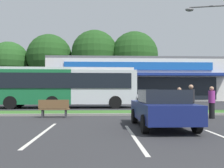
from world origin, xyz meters
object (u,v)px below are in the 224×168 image
Objects in this scene: car_1 at (162,108)px; pedestrian_near_bench at (179,102)px; city_bus at (65,86)px; car_2 at (148,96)px; pedestrian_by_pole at (212,102)px; car_0 at (64,96)px; pedestrian_mid at (191,102)px; bus_stop_bench at (54,108)px.

car_1 is 2.63× the size of pedestrian_near_bench.
car_2 is (7.94, 5.71, -0.99)m from city_bus.
car_1 is at bearing 160.77° from pedestrian_by_pole.
city_bus reaches higher than car_0.
pedestrian_mid is at bearing -37.40° from car_1.
bus_stop_bench is 14.94m from car_2.
car_1 is 4.46m from pedestrian_by_pole.
city_bus is 7.17× the size of pedestrian_near_bench.
bus_stop_bench is at bearing 52.27° from car_1.
city_bus reaches higher than pedestrian_mid.
pedestrian_by_pole is at bearing -44.32° from city_bus.
car_0 is 8.77m from car_2.
pedestrian_by_pole is (8.59, -8.00, -0.93)m from city_bus.
car_1 reaches higher than bus_stop_bench.
car_1 is at bearing 129.77° from pedestrian_mid.
car_0 reaches higher than car_2.
car_2 is at bearing 31.82° from pedestrian_by_pole.
pedestrian_mid reaches higher than car_1.
pedestrian_mid is (2.24, 2.93, 0.12)m from car_1.
car_2 is at bearing 3.15° from car_0.
city_bus reaches higher than car_2.
city_bus reaches higher than pedestrian_near_bench.
car_2 is (8.76, 0.48, -0.04)m from car_0.
city_bus is 12.20m from car_1.
car_0 is at bearing -176.85° from car_2.
city_bus is 2.62× the size of car_0.
car_2 is 13.74m from pedestrian_mid.
pedestrian_near_bench is (8.07, -12.12, -0.01)m from car_0.
pedestrian_near_bench is 0.92× the size of pedestrian_mid.
pedestrian_near_bench is at bearing -56.34° from car_0.
pedestrian_mid reaches higher than car_2.
pedestrian_mid is (-0.44, -13.74, 0.10)m from car_2.
city_bus is at bearing 25.64° from car_1.
bus_stop_bench is 0.97× the size of pedestrian_by_pole.
city_bus is 6.99× the size of pedestrian_by_pole.
pedestrian_by_pole is (3.33, 2.96, 0.07)m from car_1.
car_0 reaches higher than pedestrian_near_bench.
city_bus is 7.21× the size of bus_stop_bench.
bus_stop_bench is 6.15m from car_1.
city_bus is at bearing 161.50° from pedestrian_near_bench.
bus_stop_bench is (0.40, -7.20, -1.26)m from city_bus.
pedestrian_mid is at bearing 120.92° from pedestrian_by_pole.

